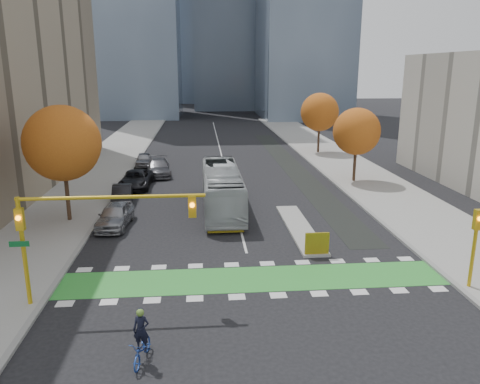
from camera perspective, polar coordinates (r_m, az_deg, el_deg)
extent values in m
plane|color=black|center=(23.30, 2.04, -12.13)|extent=(300.00, 300.00, 0.00)
cube|color=gray|center=(43.36, -19.28, -0.03)|extent=(7.00, 120.00, 0.15)
cube|color=gray|center=(44.92, 16.28, 0.71)|extent=(7.00, 120.00, 0.15)
cube|color=gray|center=(42.61, -14.72, 0.07)|extent=(0.30, 120.00, 0.16)
cube|color=gray|center=(43.79, 12.00, 0.63)|extent=(0.30, 120.00, 0.16)
cube|color=green|center=(24.64, 1.62, -10.54)|extent=(20.00, 3.00, 0.01)
cube|color=silver|center=(61.59, -2.37, 4.92)|extent=(0.15, 70.00, 0.01)
cube|color=black|center=(52.68, 6.30, 3.16)|extent=(2.50, 50.00, 0.01)
cube|color=gray|center=(32.09, 7.26, -4.36)|extent=(1.60, 10.00, 0.16)
cube|color=yellow|center=(27.46, 9.37, -6.20)|extent=(1.40, 0.12, 1.30)
cylinder|color=#332114|center=(34.88, -20.39, 0.72)|extent=(0.28, 0.28, 5.25)
sphere|color=#983E12|center=(34.32, -20.84, 5.58)|extent=(5.20, 5.20, 5.20)
cylinder|color=#332114|center=(45.79, 13.84, 3.96)|extent=(0.28, 0.28, 4.55)
sphere|color=#983E12|center=(45.39, 14.04, 7.18)|extent=(4.40, 4.40, 4.40)
cylinder|color=#332114|center=(61.06, 9.57, 6.97)|extent=(0.28, 0.28, 4.90)
sphere|color=#983E12|center=(60.75, 9.69, 9.59)|extent=(4.80, 4.80, 4.80)
cylinder|color=#BF9914|center=(23.05, -24.83, -6.81)|extent=(0.20, 0.20, 5.20)
cylinder|color=#BF9914|center=(21.22, -15.37, -0.62)|extent=(8.20, 0.16, 0.16)
cube|color=#BF9914|center=(22.55, -25.26, -3.02)|extent=(0.35, 0.28, 1.00)
sphere|color=orange|center=(22.36, -25.45, -2.91)|extent=(0.22, 0.22, 0.22)
cube|color=#BF9914|center=(20.99, -5.84, -1.75)|extent=(0.35, 0.28, 1.00)
sphere|color=orange|center=(20.79, -5.86, -1.62)|extent=(0.22, 0.22, 0.22)
cube|color=#0C5926|center=(22.50, -25.33, -5.75)|extent=(0.85, 0.04, 0.25)
cylinder|color=#BF9914|center=(25.46, 26.57, -6.46)|extent=(0.18, 0.18, 4.00)
cube|color=#BF9914|center=(24.97, 26.99, -3.02)|extent=(0.35, 0.28, 1.00)
sphere|color=orange|center=(24.80, 27.23, -2.93)|extent=(0.22, 0.22, 0.22)
imported|color=#2244A0|center=(18.60, -11.82, -18.29)|extent=(0.98, 1.95, 0.98)
imported|color=black|center=(18.17, -11.96, -16.09)|extent=(0.67, 0.50, 1.66)
sphere|color=#597F2D|center=(17.83, -12.08, -14.19)|extent=(0.28, 0.28, 0.28)
imported|color=#B1B7B9|center=(35.82, -2.22, 0.42)|extent=(2.86, 11.97, 3.33)
imported|color=#97989C|center=(33.19, -15.00, -2.76)|extent=(2.31, 4.96, 1.64)
imported|color=black|center=(38.99, -14.17, -0.27)|extent=(1.95, 4.48, 1.43)
imported|color=#545459|center=(48.37, -9.90, 2.97)|extent=(2.93, 5.87, 1.64)
imported|color=black|center=(43.70, -12.53, 1.52)|extent=(2.72, 5.65, 1.55)
imported|color=#9D9DA2|center=(53.49, -11.68, 3.89)|extent=(1.85, 4.26, 1.43)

